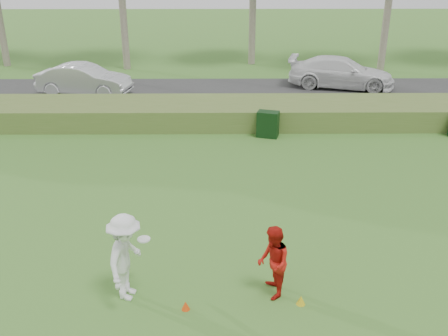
{
  "coord_description": "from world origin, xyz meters",
  "views": [
    {
      "loc": [
        -0.11,
        -8.68,
        6.78
      ],
      "look_at": [
        0.0,
        4.0,
        1.3
      ],
      "focal_mm": 40.0,
      "sensor_mm": 36.0,
      "label": 1
    }
  ],
  "objects_px": {
    "player_white": "(126,257)",
    "car_right": "(341,72)",
    "cone_orange": "(186,306)",
    "cone_yellow": "(301,300)",
    "utility_cabinet": "(268,124)",
    "car_mid": "(84,80)",
    "player_red": "(273,263)"
  },
  "relations": [
    {
      "from": "player_red",
      "to": "utility_cabinet",
      "type": "bearing_deg",
      "value": 171.24
    },
    {
      "from": "cone_orange",
      "to": "utility_cabinet",
      "type": "height_order",
      "value": "utility_cabinet"
    },
    {
      "from": "player_red",
      "to": "cone_orange",
      "type": "bearing_deg",
      "value": -79.57
    },
    {
      "from": "car_mid",
      "to": "cone_orange",
      "type": "bearing_deg",
      "value": -149.33
    },
    {
      "from": "player_white",
      "to": "car_right",
      "type": "bearing_deg",
      "value": -13.45
    },
    {
      "from": "player_red",
      "to": "cone_orange",
      "type": "relative_size",
      "value": 8.47
    },
    {
      "from": "cone_orange",
      "to": "car_mid",
      "type": "xyz_separation_m",
      "value": [
        -6.22,
        16.87,
        0.74
      ]
    },
    {
      "from": "player_red",
      "to": "cone_yellow",
      "type": "height_order",
      "value": "player_red"
    },
    {
      "from": "car_right",
      "to": "utility_cabinet",
      "type": "bearing_deg",
      "value": 163.5
    },
    {
      "from": "car_right",
      "to": "car_mid",
      "type": "bearing_deg",
      "value": 110.35
    },
    {
      "from": "utility_cabinet",
      "to": "cone_orange",
      "type": "bearing_deg",
      "value": -87.28
    },
    {
      "from": "player_red",
      "to": "car_right",
      "type": "height_order",
      "value": "car_right"
    },
    {
      "from": "utility_cabinet",
      "to": "car_mid",
      "type": "bearing_deg",
      "value": 161.15
    },
    {
      "from": "cone_yellow",
      "to": "utility_cabinet",
      "type": "height_order",
      "value": "utility_cabinet"
    },
    {
      "from": "utility_cabinet",
      "to": "car_right",
      "type": "bearing_deg",
      "value": 75.86
    },
    {
      "from": "cone_orange",
      "to": "car_right",
      "type": "distance_m",
      "value": 19.69
    },
    {
      "from": "player_white",
      "to": "utility_cabinet",
      "type": "distance_m",
      "value": 10.82
    },
    {
      "from": "cone_orange",
      "to": "car_mid",
      "type": "bearing_deg",
      "value": 110.23
    },
    {
      "from": "utility_cabinet",
      "to": "player_red",
      "type": "bearing_deg",
      "value": -77.83
    },
    {
      "from": "player_white",
      "to": "cone_yellow",
      "type": "relative_size",
      "value": 9.34
    },
    {
      "from": "cone_orange",
      "to": "cone_yellow",
      "type": "height_order",
      "value": "cone_yellow"
    },
    {
      "from": "utility_cabinet",
      "to": "car_mid",
      "type": "height_order",
      "value": "car_mid"
    },
    {
      "from": "cone_orange",
      "to": "car_mid",
      "type": "height_order",
      "value": "car_mid"
    },
    {
      "from": "cone_orange",
      "to": "cone_yellow",
      "type": "relative_size",
      "value": 0.92
    },
    {
      "from": "player_white",
      "to": "player_red",
      "type": "xyz_separation_m",
      "value": [
        3.07,
        0.02,
        -0.16
      ]
    },
    {
      "from": "player_white",
      "to": "cone_orange",
      "type": "xyz_separation_m",
      "value": [
        1.24,
        -0.46,
        -0.88
      ]
    },
    {
      "from": "cone_yellow",
      "to": "car_right",
      "type": "xyz_separation_m",
      "value": [
        4.84,
        18.14,
        0.76
      ]
    },
    {
      "from": "player_white",
      "to": "cone_yellow",
      "type": "distance_m",
      "value": 3.76
    },
    {
      "from": "player_white",
      "to": "car_mid",
      "type": "height_order",
      "value": "player_white"
    },
    {
      "from": "utility_cabinet",
      "to": "cone_yellow",
      "type": "bearing_deg",
      "value": -74.52
    },
    {
      "from": "utility_cabinet",
      "to": "car_mid",
      "type": "relative_size",
      "value": 0.22
    },
    {
      "from": "cone_yellow",
      "to": "car_mid",
      "type": "xyz_separation_m",
      "value": [
        -8.62,
        16.72,
        0.74
      ]
    }
  ]
}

